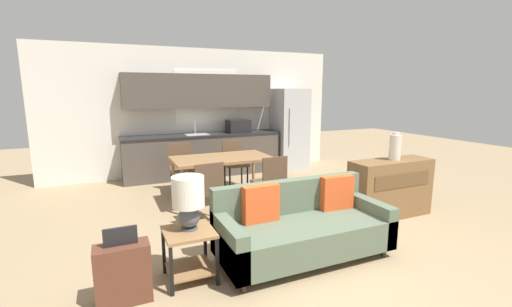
# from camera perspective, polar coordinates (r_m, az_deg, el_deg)

# --- Properties ---
(ground_plane) EXTENTS (20.00, 20.00, 0.00)m
(ground_plane) POSITION_cam_1_polar(r_m,az_deg,el_deg) (3.82, 9.66, -18.08)
(ground_plane) COLOR #9E8460
(wall_back) EXTENTS (6.40, 0.07, 2.70)m
(wall_back) POSITION_cam_1_polar(r_m,az_deg,el_deg) (7.65, -9.55, 6.92)
(wall_back) COLOR silver
(wall_back) RESTS_ON ground_plane
(kitchen_counter) EXTENTS (3.34, 0.65, 2.15)m
(kitchen_counter) POSITION_cam_1_polar(r_m,az_deg,el_deg) (7.42, -8.77, 2.84)
(kitchen_counter) COLOR #4C443D
(kitchen_counter) RESTS_ON ground_plane
(refrigerator) EXTENTS (0.70, 0.75, 1.85)m
(refrigerator) POSITION_cam_1_polar(r_m,az_deg,el_deg) (8.08, 5.62, 4.12)
(refrigerator) COLOR #B7BABC
(refrigerator) RESTS_ON ground_plane
(dining_table) EXTENTS (1.56, 0.87, 0.75)m
(dining_table) POSITION_cam_1_polar(r_m,az_deg,el_deg) (5.56, -5.73, -1.26)
(dining_table) COLOR olive
(dining_table) RESTS_ON ground_plane
(couch) EXTENTS (1.87, 0.80, 0.83)m
(couch) POSITION_cam_1_polar(r_m,az_deg,el_deg) (3.88, 7.44, -12.06)
(couch) COLOR #3D2D1E
(couch) RESTS_ON ground_plane
(side_table) EXTENTS (0.47, 0.47, 0.50)m
(side_table) POSITION_cam_1_polar(r_m,az_deg,el_deg) (3.46, -11.05, -14.98)
(side_table) COLOR olive
(side_table) RESTS_ON ground_plane
(table_lamp) EXTENTS (0.31, 0.31, 0.52)m
(table_lamp) POSITION_cam_1_polar(r_m,az_deg,el_deg) (3.33, -11.21, -7.34)
(table_lamp) COLOR #4C515B
(table_lamp) RESTS_ON side_table
(credenza) EXTENTS (1.25, 0.43, 0.83)m
(credenza) POSITION_cam_1_polar(r_m,az_deg,el_deg) (5.36, 21.44, -5.38)
(credenza) COLOR brown
(credenza) RESTS_ON ground_plane
(vase) EXTENTS (0.16, 0.16, 0.40)m
(vase) POSITION_cam_1_polar(r_m,az_deg,el_deg) (5.27, 22.17, 1.00)
(vase) COLOR beige
(vase) RESTS_ON credenza
(dining_chair_far_right) EXTENTS (0.44, 0.44, 0.88)m
(dining_chair_far_right) POSITION_cam_1_polar(r_m,az_deg,el_deg) (6.46, -3.56, -1.28)
(dining_chair_far_right) COLOR brown
(dining_chair_far_right) RESTS_ON ground_plane
(dining_chair_far_left) EXTENTS (0.46, 0.46, 0.88)m
(dining_chair_far_left) POSITION_cam_1_polar(r_m,az_deg,el_deg) (6.26, -12.36, -1.88)
(dining_chair_far_left) COLOR brown
(dining_chair_far_left) RESTS_ON ground_plane
(dining_chair_near_right) EXTENTS (0.44, 0.44, 0.88)m
(dining_chair_near_right) POSITION_cam_1_polar(r_m,az_deg,el_deg) (5.09, 2.46, -4.51)
(dining_chair_near_right) COLOR brown
(dining_chair_near_right) RESTS_ON ground_plane
(dining_chair_near_left) EXTENTS (0.46, 0.46, 0.88)m
(dining_chair_near_left) POSITION_cam_1_polar(r_m,az_deg,el_deg) (4.71, -8.27, -5.85)
(dining_chair_near_left) COLOR brown
(dining_chair_near_left) RESTS_ON ground_plane
(suitcase) EXTENTS (0.46, 0.22, 0.68)m
(suitcase) POSITION_cam_1_polar(r_m,az_deg,el_deg) (3.32, -21.27, -18.06)
(suitcase) COLOR brown
(suitcase) RESTS_ON ground_plane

